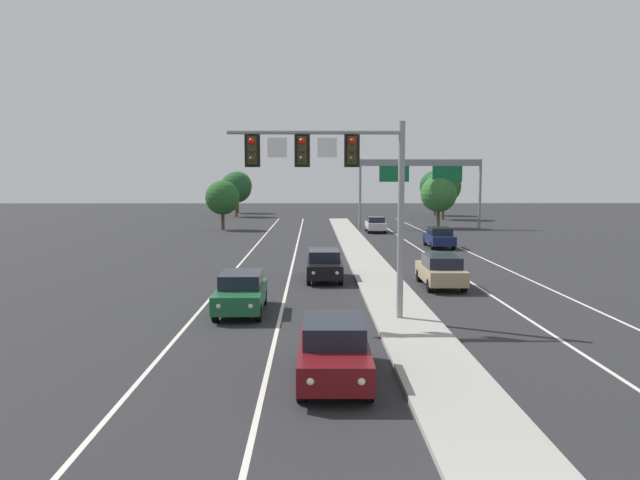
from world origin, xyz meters
name	(u,v)px	position (x,y,z in m)	size (l,w,h in m)	color
median_island	(395,304)	(0.00, 18.00, 0.07)	(2.40, 110.00, 0.15)	#9E9B93
lane_stripe_oncoming_center	(289,279)	(-4.70, 25.00, 0.00)	(0.14, 100.00, 0.01)	silver
lane_stripe_receding_center	(465,278)	(4.70, 25.00, 0.00)	(0.14, 100.00, 0.01)	silver
edge_stripe_left	(227,279)	(-8.00, 25.00, 0.00)	(0.14, 100.00, 0.01)	silver
edge_stripe_right	(526,278)	(8.00, 25.00, 0.00)	(0.14, 100.00, 0.01)	silver
overhead_signal_mast	(340,174)	(-2.45, 15.23, 5.47)	(6.42, 0.44, 7.20)	gray
car_oncoming_darkred	(334,349)	(-2.90, 8.73, 0.82)	(1.88, 4.49, 1.58)	#5B0F14
car_oncoming_green	(241,292)	(-6.29, 16.87, 0.82)	(1.86, 4.49, 1.58)	#195633
car_oncoming_black	(324,265)	(-2.84, 24.56, 0.82)	(1.83, 4.47, 1.58)	black
car_receding_tan	(441,270)	(2.85, 22.43, 0.82)	(1.87, 4.49, 1.58)	tan
car_receding_navy	(439,237)	(6.40, 39.64, 0.82)	(1.85, 4.48, 1.58)	#141E4C
car_receding_silver	(376,224)	(2.91, 53.44, 0.82)	(1.85, 4.48, 1.58)	#B7B7BC
highway_sign_gantry	(421,171)	(8.20, 58.11, 6.16)	(13.28, 0.42, 7.50)	gray
tree_far_left_a	(223,198)	(-12.89, 56.54, 3.40)	(3.61, 3.61, 5.22)	#4C3823
tree_far_left_c	(236,187)	(-14.35, 79.37, 4.20)	(4.45, 4.45, 6.44)	#4C3823
tree_far_right_a	(435,186)	(14.74, 82.10, 4.34)	(4.59, 4.59, 6.65)	#4C3823
tree_far_left_b	(237,186)	(-15.33, 88.96, 4.35)	(4.60, 4.60, 6.66)	#4C3823
tree_far_right_c	(443,186)	(13.95, 72.95, 4.42)	(4.68, 4.68, 6.77)	#4C3823
tree_far_right_b	(439,194)	(10.34, 58.77, 3.72)	(3.94, 3.94, 5.70)	#4C3823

